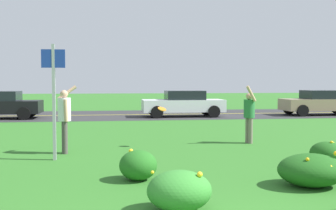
{
  "coord_description": "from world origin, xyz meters",
  "views": [
    {
      "loc": [
        -1.35,
        -3.58,
        1.87
      ],
      "look_at": [
        0.26,
        7.78,
        1.26
      ],
      "focal_mm": 43.66,
      "sensor_mm": 36.0,
      "label": 1
    }
  ],
  "objects_px": {
    "sign_post_near_path": "(54,91)",
    "frisbee_orange": "(162,109)",
    "person_thrower_white_shirt": "(65,115)",
    "car_white_center_left": "(183,103)",
    "car_tan_leftmost": "(321,102)",
    "person_catcher_green_shirt": "(249,113)"
  },
  "relations": [
    {
      "from": "sign_post_near_path",
      "to": "frisbee_orange",
      "type": "height_order",
      "value": "sign_post_near_path"
    },
    {
      "from": "person_thrower_white_shirt",
      "to": "car_white_center_left",
      "type": "xyz_separation_m",
      "value": [
        5.23,
        11.26,
        -0.28
      ]
    },
    {
      "from": "car_tan_leftmost",
      "to": "car_white_center_left",
      "type": "bearing_deg",
      "value": 180.0
    },
    {
      "from": "frisbee_orange",
      "to": "car_tan_leftmost",
      "type": "bearing_deg",
      "value": 44.54
    },
    {
      "from": "frisbee_orange",
      "to": "person_thrower_white_shirt",
      "type": "bearing_deg",
      "value": -165.17
    },
    {
      "from": "person_thrower_white_shirt",
      "to": "car_white_center_left",
      "type": "relative_size",
      "value": 0.4
    },
    {
      "from": "sign_post_near_path",
      "to": "person_catcher_green_shirt",
      "type": "xyz_separation_m",
      "value": [
        5.62,
        2.02,
        -0.75
      ]
    },
    {
      "from": "person_catcher_green_shirt",
      "to": "car_white_center_left",
      "type": "height_order",
      "value": "person_catcher_green_shirt"
    },
    {
      "from": "sign_post_near_path",
      "to": "car_tan_leftmost",
      "type": "relative_size",
      "value": 0.62
    },
    {
      "from": "person_catcher_green_shirt",
      "to": "car_white_center_left",
      "type": "distance_m",
      "value": 10.19
    },
    {
      "from": "person_catcher_green_shirt",
      "to": "car_tan_leftmost",
      "type": "xyz_separation_m",
      "value": [
        7.94,
        10.18,
        -0.2
      ]
    },
    {
      "from": "car_tan_leftmost",
      "to": "car_white_center_left",
      "type": "xyz_separation_m",
      "value": [
        -8.19,
        0.0,
        0.0
      ]
    },
    {
      "from": "sign_post_near_path",
      "to": "person_thrower_white_shirt",
      "type": "xyz_separation_m",
      "value": [
        0.14,
        0.93,
        -0.68
      ]
    },
    {
      "from": "person_thrower_white_shirt",
      "to": "person_catcher_green_shirt",
      "type": "relative_size",
      "value": 1.01
    },
    {
      "from": "car_tan_leftmost",
      "to": "car_white_center_left",
      "type": "height_order",
      "value": "same"
    },
    {
      "from": "person_thrower_white_shirt",
      "to": "frisbee_orange",
      "type": "distance_m",
      "value": 2.8
    },
    {
      "from": "sign_post_near_path",
      "to": "frisbee_orange",
      "type": "bearing_deg",
      "value": 30.1
    },
    {
      "from": "car_white_center_left",
      "to": "person_thrower_white_shirt",
      "type": "bearing_deg",
      "value": -114.92
    },
    {
      "from": "person_catcher_green_shirt",
      "to": "frisbee_orange",
      "type": "xyz_separation_m",
      "value": [
        -2.78,
        -0.37,
        0.17
      ]
    },
    {
      "from": "person_thrower_white_shirt",
      "to": "car_white_center_left",
      "type": "bearing_deg",
      "value": 65.08
    },
    {
      "from": "person_catcher_green_shirt",
      "to": "car_white_center_left",
      "type": "relative_size",
      "value": 0.4
    },
    {
      "from": "person_catcher_green_shirt",
      "to": "sign_post_near_path",
      "type": "bearing_deg",
      "value": -160.28
    }
  ]
}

